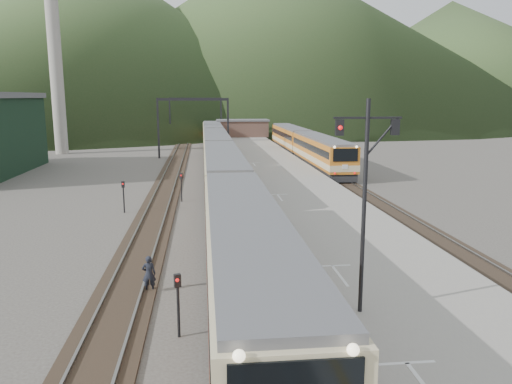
{
  "coord_description": "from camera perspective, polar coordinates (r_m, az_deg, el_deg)",
  "views": [
    {
      "loc": [
        -1.61,
        -12.76,
        8.14
      ],
      "look_at": [
        1.78,
        19.14,
        2.0
      ],
      "focal_mm": 35.0,
      "sensor_mm": 36.0,
      "label": 1
    }
  ],
  "objects": [
    {
      "name": "gantry_near",
      "position": [
        67.82,
        -7.2,
        8.59
      ],
      "size": [
        9.55,
        0.25,
        8.0
      ],
      "color": "black",
      "rests_on": "ground"
    },
    {
      "name": "track_far",
      "position": [
        53.48,
        -9.64,
        2.0
      ],
      "size": [
        2.6,
        200.0,
        0.23
      ],
      "color": "black",
      "rests_on": "ground"
    },
    {
      "name": "hill_b",
      "position": [
        246.57,
        1.4,
        17.67
      ],
      "size": [
        220.0,
        220.0,
        75.0
      ],
      "primitive_type": "cone",
      "color": "#334E25",
      "rests_on": "ground"
    },
    {
      "name": "smokestack",
      "position": [
        77.79,
        -22.04,
        15.13
      ],
      "size": [
        1.8,
        1.8,
        30.0
      ],
      "primitive_type": "cylinder",
      "color": "#9E998E",
      "rests_on": "ground"
    },
    {
      "name": "hill_a",
      "position": [
        207.52,
        -17.43,
        16.41
      ],
      "size": [
        180.0,
        180.0,
        60.0
      ],
      "primitive_type": "cone",
      "color": "#334E25",
      "rests_on": "ground"
    },
    {
      "name": "short_signal_c",
      "position": [
        36.53,
        -14.91,
        -0.06
      ],
      "size": [
        0.23,
        0.17,
        2.27
      ],
      "color": "black",
      "rests_on": "ground"
    },
    {
      "name": "hill_c",
      "position": [
        249.73,
        21.14,
        14.0
      ],
      "size": [
        160.0,
        160.0,
        50.0
      ],
      "primitive_type": "cone",
      "color": "#334E25",
      "rests_on": "ground"
    },
    {
      "name": "short_signal_a",
      "position": [
        17.48,
        -8.91,
        -11.76
      ],
      "size": [
        0.26,
        0.22,
        2.27
      ],
      "color": "black",
      "rests_on": "ground"
    },
    {
      "name": "signal_mast",
      "position": [
        16.45,
        12.35,
        0.71
      ],
      "size": [
        2.2,
        0.21,
        7.09
      ],
      "color": "black",
      "rests_on": "platform"
    },
    {
      "name": "short_signal_b",
      "position": [
        39.53,
        -8.53,
        0.99
      ],
      "size": [
        0.27,
        0.23,
        2.27
      ],
      "color": "black",
      "rests_on": "ground"
    },
    {
      "name": "worker",
      "position": [
        21.78,
        -12.14,
        -9.14
      ],
      "size": [
        0.6,
        0.42,
        1.59
      ],
      "primitive_type": "imported",
      "rotation": [
        0.0,
        0.0,
        3.21
      ],
      "color": "black",
      "rests_on": "ground"
    },
    {
      "name": "gantry_far",
      "position": [
        92.81,
        -6.93,
        9.18
      ],
      "size": [
        9.55,
        0.25,
        8.0
      ],
      "color": "black",
      "rests_on": "ground"
    },
    {
      "name": "main_train",
      "position": [
        51.11,
        -4.24,
        4.05
      ],
      "size": [
        3.11,
        85.04,
        3.79
      ],
      "color": "beige",
      "rests_on": "track_main"
    },
    {
      "name": "station_shed",
      "position": [
        91.22,
        -1.54,
        7.33
      ],
      "size": [
        9.4,
        4.4,
        3.1
      ],
      "color": "brown",
      "rests_on": "platform"
    },
    {
      "name": "platform",
      "position": [
        51.84,
        1.99,
        2.35
      ],
      "size": [
        8.0,
        100.0,
        1.0
      ],
      "primitive_type": "cube",
      "color": "gray",
      "rests_on": "ground"
    },
    {
      "name": "track_second",
      "position": [
        54.96,
        7.8,
        2.29
      ],
      "size": [
        2.6,
        200.0,
        0.23
      ],
      "color": "black",
      "rests_on": "ground"
    },
    {
      "name": "second_train",
      "position": [
        65.95,
        5.44,
        5.43
      ],
      "size": [
        2.86,
        38.98,
        3.49
      ],
      "color": "orange",
      "rests_on": "track_second"
    },
    {
      "name": "track_main",
      "position": [
        53.4,
        -4.28,
        2.11
      ],
      "size": [
        2.6,
        200.0,
        0.23
      ],
      "color": "black",
      "rests_on": "ground"
    }
  ]
}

